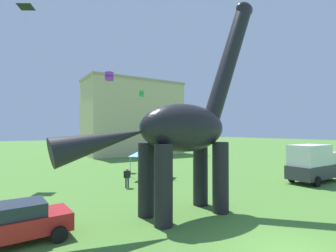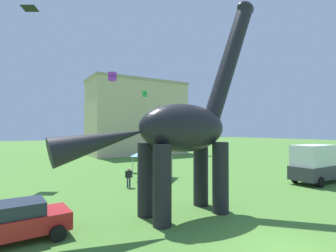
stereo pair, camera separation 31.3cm
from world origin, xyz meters
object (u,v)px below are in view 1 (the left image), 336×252
object	(u,v)px
dinosaur_sculpture	(183,128)
kite_mid_center	(109,76)
kite_apex	(26,7)
person_watching_child	(127,176)
festival_canopy_tent	(150,151)
kite_far_left	(142,94)
parked_box_truck	(314,163)
parked_sedan_left	(13,223)

from	to	relation	value
dinosaur_sculpture	kite_mid_center	size ratio (longest dim) A/B	12.16
kite_apex	kite_mid_center	size ratio (longest dim) A/B	1.66
person_watching_child	kite_mid_center	xyz separation A→B (m)	(2.51, 11.05, 9.96)
person_watching_child	kite_apex	bearing A→B (deg)	75.03
festival_canopy_tent	kite_far_left	distance (m)	12.86
person_watching_child	kite_mid_center	bearing A→B (deg)	26.92
kite_far_left	parked_box_truck	bearing A→B (deg)	-70.69
parked_sedan_left	parked_box_truck	world-z (taller)	parked_box_truck
parked_sedan_left	kite_mid_center	distance (m)	22.67
kite_mid_center	kite_apex	bearing A→B (deg)	-167.14
parked_box_truck	festival_canopy_tent	world-z (taller)	parked_box_truck
parked_sedan_left	person_watching_child	world-z (taller)	parked_sedan_left
parked_box_truck	kite_far_left	distance (m)	21.75
dinosaur_sculpture	parked_sedan_left	bearing A→B (deg)	143.60
person_watching_child	festival_canopy_tent	distance (m)	4.48
parked_box_truck	person_watching_child	bearing A→B (deg)	154.51
dinosaur_sculpture	kite_apex	world-z (taller)	kite_apex
parked_box_truck	festival_canopy_tent	size ratio (longest dim) A/B	1.78
parked_box_truck	kite_far_left	world-z (taller)	kite_far_left
festival_canopy_tent	dinosaur_sculpture	bearing A→B (deg)	-109.00
parked_sedan_left	kite_far_left	bearing A→B (deg)	48.13
kite_far_left	kite_mid_center	world-z (taller)	kite_mid_center
festival_canopy_tent	person_watching_child	bearing A→B (deg)	-143.44
kite_mid_center	festival_canopy_tent	bearing A→B (deg)	-84.35
festival_canopy_tent	kite_mid_center	distance (m)	11.98
parked_box_truck	person_watching_child	xyz separation A→B (m)	(-14.29, 6.65, -0.72)
parked_box_truck	kite_apex	xyz separation A→B (m)	(-20.68, 15.67, 14.40)
kite_apex	kite_far_left	xyz separation A→B (m)	(13.95, 3.52, -6.66)
festival_canopy_tent	kite_far_left	bearing A→B (deg)	67.25
dinosaur_sculpture	parked_box_truck	world-z (taller)	dinosaur_sculpture
parked_sedan_left	kite_mid_center	size ratio (longest dim) A/B	4.16
parked_sedan_left	person_watching_child	size ratio (longest dim) A/B	2.80
parked_sedan_left	kite_mid_center	xyz separation A→B (m)	(10.18, 17.57, 10.08)
parked_sedan_left	parked_box_truck	distance (m)	21.97
kite_far_left	festival_canopy_tent	bearing A→B (deg)	-112.75
dinosaur_sculpture	kite_far_left	world-z (taller)	dinosaur_sculpture
kite_apex	kite_mid_center	bearing A→B (deg)	12.86
person_watching_child	kite_apex	distance (m)	18.72
dinosaur_sculpture	person_watching_child	xyz separation A→B (m)	(0.03, 7.34, -3.61)
kite_apex	parked_box_truck	bearing A→B (deg)	-37.15
dinosaur_sculpture	parked_box_truck	bearing A→B (deg)	-27.54
dinosaur_sculpture	parked_box_truck	size ratio (longest dim) A/B	2.23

